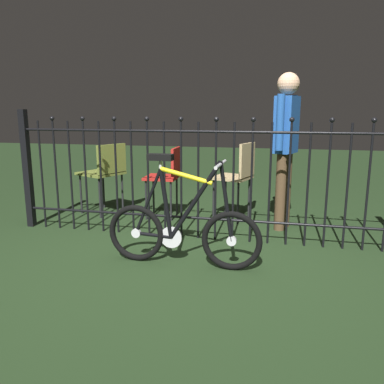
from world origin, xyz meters
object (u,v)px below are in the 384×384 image
chair_red (167,174)px  person_visitor (286,138)px  bicycle (182,229)px  chair_tan (238,173)px  chair_olive (105,170)px

chair_red → person_visitor: bearing=-6.0°
bicycle → chair_red: size_ratio=1.56×
chair_tan → person_visitor: size_ratio=0.55×
bicycle → person_visitor: size_ratio=0.80×
person_visitor → chair_red: bearing=174.0°
chair_red → person_visitor: 1.39m
person_visitor → chair_tan: bearing=156.8°
chair_red → person_visitor: person_visitor is taller
bicycle → person_visitor: bearing=57.4°
bicycle → person_visitor: (0.79, 1.23, 0.65)m
chair_tan → person_visitor: 0.68m
chair_tan → chair_red: bearing=-174.5°
bicycle → chair_tan: bearing=78.8°
bicycle → chair_olive: 1.89m
chair_red → chair_olive: (-0.77, -0.02, 0.02)m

